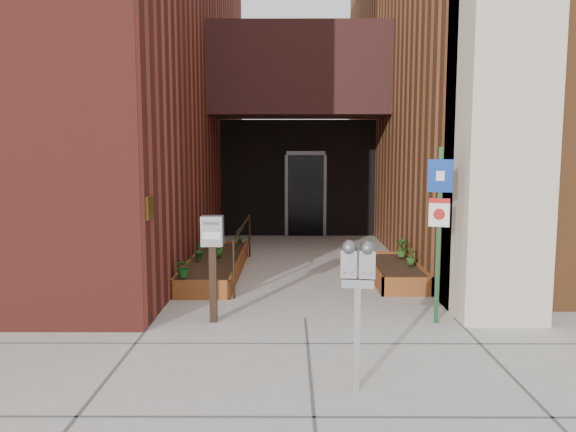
{
  "coord_description": "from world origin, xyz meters",
  "views": [
    {
      "loc": [
        -0.2,
        -7.28,
        2.24
      ],
      "look_at": [
        -0.24,
        1.8,
        1.16
      ],
      "focal_mm": 35.0,
      "sensor_mm": 36.0,
      "label": 1
    }
  ],
  "objects": [
    {
      "name": "handrail",
      "position": [
        -1.05,
        2.65,
        0.75
      ],
      "size": [
        0.04,
        3.34,
        0.9
      ],
      "color": "black",
      "rests_on": "ground"
    },
    {
      "name": "planter_right",
      "position": [
        1.6,
        2.2,
        0.13
      ],
      "size": [
        0.8,
        2.2,
        0.3
      ],
      "color": "brown",
      "rests_on": "ground"
    },
    {
      "name": "shrub_left_a",
      "position": [
        -1.82,
        1.1,
        0.46
      ],
      "size": [
        0.38,
        0.38,
        0.33
      ],
      "primitive_type": "imported",
      "rotation": [
        0.0,
        0.0,
        0.39
      ],
      "color": "#18561C",
      "rests_on": "planter_left"
    },
    {
      "name": "shrub_left_c",
      "position": [
        -1.52,
        2.79,
        0.48
      ],
      "size": [
        0.28,
        0.28,
        0.36
      ],
      "primitive_type": "imported",
      "rotation": [
        0.0,
        0.0,
        3.72
      ],
      "color": "#1E5819",
      "rests_on": "planter_left"
    },
    {
      "name": "shrub_right_a",
      "position": [
        1.85,
        2.07,
        0.45
      ],
      "size": [
        0.22,
        0.22,
        0.29
      ],
      "primitive_type": "imported",
      "rotation": [
        0.0,
        0.0,
        1.18
      ],
      "color": "#245117",
      "rests_on": "planter_right"
    },
    {
      "name": "shrub_right_b",
      "position": [
        1.85,
        2.81,
        0.47
      ],
      "size": [
        0.26,
        0.26,
        0.34
      ],
      "primitive_type": "imported",
      "rotation": [
        0.0,
        0.0,
        2.42
      ],
      "color": "#1E621C",
      "rests_on": "planter_right"
    },
    {
      "name": "shrub_left_b",
      "position": [
        -1.83,
        2.52,
        0.46
      ],
      "size": [
        0.2,
        0.2,
        0.32
      ],
      "primitive_type": "imported",
      "rotation": [
        0.0,
        0.0,
        1.68
      ],
      "color": "#19571F",
      "rests_on": "planter_left"
    },
    {
      "name": "shrub_right_c",
      "position": [
        1.83,
        2.76,
        0.45
      ],
      "size": [
        0.28,
        0.28,
        0.3
      ],
      "primitive_type": "imported",
      "rotation": [
        0.0,
        0.0,
        4.67
      ],
      "color": "#2B5C1A",
      "rests_on": "planter_right"
    },
    {
      "name": "shrub_left_d",
      "position": [
        -1.25,
        4.24,
        0.47
      ],
      "size": [
        0.26,
        0.26,
        0.35
      ],
      "primitive_type": "imported",
      "rotation": [
        0.0,
        0.0,
        5.41
      ],
      "color": "#175219",
      "rests_on": "planter_left"
    },
    {
      "name": "planter_left",
      "position": [
        -1.55,
        2.7,
        0.13
      ],
      "size": [
        0.9,
        3.6,
        0.3
      ],
      "color": "brown",
      "rests_on": "ground"
    },
    {
      "name": "architecture",
      "position": [
        -0.18,
        6.89,
        4.98
      ],
      "size": [
        20.0,
        14.6,
        10.0
      ],
      "color": "maroon",
      "rests_on": "ground"
    },
    {
      "name": "ground",
      "position": [
        0.0,
        0.0,
        0.0
      ],
      "size": [
        80.0,
        80.0,
        0.0
      ],
      "primitive_type": "plane",
      "color": "#9E9991",
      "rests_on": "ground"
    },
    {
      "name": "sign_post",
      "position": [
        1.69,
        -0.2,
        1.4
      ],
      "size": [
        0.3,
        0.12,
        2.27
      ],
      "color": "#163E1F",
      "rests_on": "ground"
    },
    {
      "name": "parking_meter",
      "position": [
        0.42,
        -2.24,
        1.1
      ],
      "size": [
        0.33,
        0.17,
        1.42
      ],
      "color": "#98979A",
      "rests_on": "ground"
    },
    {
      "name": "payment_dropbox",
      "position": [
        -1.2,
        -0.16,
        1.01
      ],
      "size": [
        0.28,
        0.21,
        1.4
      ],
      "color": "black",
      "rests_on": "ground"
    }
  ]
}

